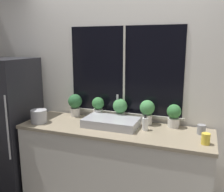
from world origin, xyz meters
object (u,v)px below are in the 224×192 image
object	(u,v)px
potted_plant_center	(120,108)
soap_bottle	(145,124)
potted_plant_left	(98,107)
mug_grey	(201,129)
kettle	(39,116)
potted_plant_far_left	(75,103)
sink	(111,122)
mug_yellow	(206,139)
refrigerator	(9,124)
potted_plant_far_right	(174,115)
potted_plant_right	(147,110)

from	to	relation	value
potted_plant_center	soap_bottle	size ratio (longest dim) A/B	1.55
potted_plant_left	mug_grey	size ratio (longest dim) A/B	2.72
mug_grey	kettle	world-z (taller)	kettle
soap_bottle	potted_plant_far_left	bearing A→B (deg)	167.48
sink	potted_plant_left	size ratio (longest dim) A/B	2.25
sink	soap_bottle	bearing A→B (deg)	0.42
potted_plant_far_left	mug_yellow	size ratio (longest dim) A/B	2.69
sink	kettle	world-z (taller)	sink
potted_plant_left	mug_yellow	world-z (taller)	potted_plant_left
potted_plant_center	mug_yellow	distance (m)	1.03
sink	mug_yellow	bearing A→B (deg)	-9.78
mug_yellow	sink	bearing A→B (deg)	170.22
refrigerator	potted_plant_far_left	distance (m)	0.90
potted_plant_center	mug_grey	distance (m)	0.92
potted_plant_far_right	mug_yellow	size ratio (longest dim) A/B	2.46
sink	potted_plant_center	size ratio (longest dim) A/B	2.24
soap_bottle	potted_plant_left	bearing A→B (deg)	161.63
sink	soap_bottle	world-z (taller)	sink
mug_grey	kettle	distance (m)	1.79
potted_plant_left	potted_plant_center	size ratio (longest dim) A/B	0.99
potted_plant_center	potted_plant_right	bearing A→B (deg)	0.00
potted_plant_far_right	soap_bottle	bearing A→B (deg)	-141.67
sink	mug_grey	size ratio (longest dim) A/B	6.13
potted_plant_right	potted_plant_left	bearing A→B (deg)	180.00
sink	mug_yellow	size ratio (longest dim) A/B	5.75
potted_plant_left	mug_grey	bearing A→B (deg)	-5.79
potted_plant_left	mug_grey	xyz separation A→B (m)	(1.19, -0.12, -0.10)
potted_plant_far_left	potted_plant_right	bearing A→B (deg)	0.00
soap_bottle	mug_grey	world-z (taller)	soap_bottle
refrigerator	potted_plant_far_left	bearing A→B (deg)	20.29
sink	mug_grey	bearing A→B (deg)	5.62
potted_plant_right	potted_plant_far_right	world-z (taller)	potted_plant_right
potted_plant_right	mug_yellow	size ratio (longest dim) A/B	2.67
potted_plant_left	kettle	distance (m)	0.70
potted_plant_left	mug_yellow	distance (m)	1.30
potted_plant_center	mug_grey	bearing A→B (deg)	-7.56
potted_plant_center	kettle	bearing A→B (deg)	-155.59
refrigerator	potted_plant_right	distance (m)	1.77
potted_plant_far_left	potted_plant_center	distance (m)	0.60
potted_plant_left	soap_bottle	distance (m)	0.67
mug_yellow	refrigerator	bearing A→B (deg)	177.91
sink	soap_bottle	distance (m)	0.38
refrigerator	mug_yellow	distance (m)	2.36
potted_plant_left	potted_plant_center	bearing A→B (deg)	0.00
refrigerator	mug_grey	xyz separation A→B (m)	(2.31, 0.18, 0.16)
potted_plant_far_left	mug_grey	size ratio (longest dim) A/B	2.87
sink	potted_plant_center	distance (m)	0.24
soap_bottle	kettle	size ratio (longest dim) A/B	0.93
mug_yellow	mug_grey	world-z (taller)	mug_yellow
potted_plant_far_left	potted_plant_left	distance (m)	0.31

